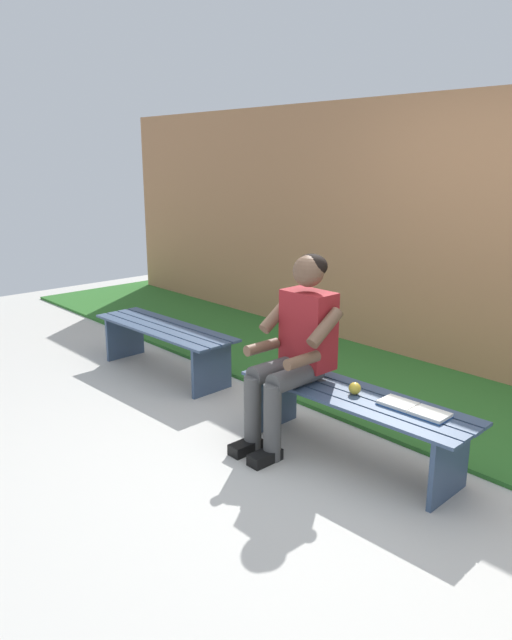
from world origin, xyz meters
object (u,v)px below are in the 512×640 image
(bench_far, at_px, (164,338))
(apple, at_px, (355,388))
(person_seated, at_px, (295,344))
(bench_near, at_px, (353,410))
(book_open, at_px, (414,409))

(bench_far, bearing_deg, apple, -179.84)
(bench_far, relative_size, person_seated, 1.22)
(bench_far, bearing_deg, bench_near, -180.00)
(bench_near, bearing_deg, apple, -110.60)
(bench_near, relative_size, bench_far, 1.03)
(apple, bearing_deg, person_seated, 14.28)
(bench_far, height_order, person_seated, person_seated)
(person_seated, relative_size, book_open, 2.94)
(bench_far, xyz_separation_m, book_open, (-2.43, -0.06, 0.12))
(bench_near, xyz_separation_m, person_seated, (0.41, 0.10, 0.35))
(bench_far, distance_m, apple, 2.06)
(book_open, bearing_deg, person_seated, 9.23)
(bench_near, height_order, person_seated, person_seated)
(bench_far, bearing_deg, person_seated, 176.58)
(bench_near, xyz_separation_m, bench_far, (2.05, 0.00, -0.00))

